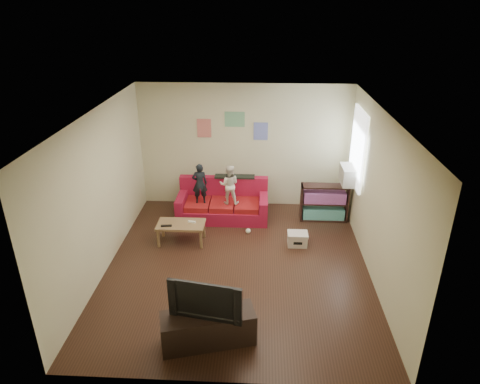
{
  "coord_description": "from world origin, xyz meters",
  "views": [
    {
      "loc": [
        0.37,
        -6.26,
        4.28
      ],
      "look_at": [
        0.0,
        0.8,
        1.05
      ],
      "focal_mm": 32.0,
      "sensor_mm": 36.0,
      "label": 1
    }
  ],
  "objects_px": {
    "sofa": "(223,204)",
    "bookshelf": "(324,204)",
    "child_a": "(200,184)",
    "file_box": "(297,239)",
    "tv_stand": "(208,328)",
    "television": "(207,297)",
    "coffee_table": "(181,226)",
    "child_b": "(229,185)"
  },
  "relations": [
    {
      "from": "sofa",
      "to": "bookshelf",
      "type": "bearing_deg",
      "value": -0.55
    },
    {
      "from": "coffee_table",
      "to": "child_a",
      "type": "bearing_deg",
      "value": 75.31
    },
    {
      "from": "sofa",
      "to": "child_a",
      "type": "height_order",
      "value": "child_a"
    },
    {
      "from": "bookshelf",
      "to": "tv_stand",
      "type": "xyz_separation_m",
      "value": [
        -1.99,
        -3.65,
        -0.11
      ]
    },
    {
      "from": "coffee_table",
      "to": "tv_stand",
      "type": "height_order",
      "value": "tv_stand"
    },
    {
      "from": "child_a",
      "to": "file_box",
      "type": "bearing_deg",
      "value": 147.16
    },
    {
      "from": "child_a",
      "to": "coffee_table",
      "type": "distance_m",
      "value": 1.08
    },
    {
      "from": "sofa",
      "to": "coffee_table",
      "type": "distance_m",
      "value": 1.3
    },
    {
      "from": "child_a",
      "to": "child_b",
      "type": "distance_m",
      "value": 0.6
    },
    {
      "from": "file_box",
      "to": "tv_stand",
      "type": "xyz_separation_m",
      "value": [
        -1.38,
        -2.57,
        0.1
      ]
    },
    {
      "from": "child_a",
      "to": "child_b",
      "type": "height_order",
      "value": "child_a"
    },
    {
      "from": "tv_stand",
      "to": "bookshelf",
      "type": "bearing_deg",
      "value": 46.31
    },
    {
      "from": "sofa",
      "to": "tv_stand",
      "type": "xyz_separation_m",
      "value": [
        0.13,
        -3.67,
        -0.04
      ]
    },
    {
      "from": "tv_stand",
      "to": "television",
      "type": "distance_m",
      "value": 0.52
    },
    {
      "from": "child_b",
      "to": "television",
      "type": "height_order",
      "value": "child_b"
    },
    {
      "from": "file_box",
      "to": "television",
      "type": "bearing_deg",
      "value": -118.13
    },
    {
      "from": "child_b",
      "to": "television",
      "type": "bearing_deg",
      "value": 91.23
    },
    {
      "from": "sofa",
      "to": "child_b",
      "type": "xyz_separation_m",
      "value": [
        0.15,
        -0.16,
        0.53
      ]
    },
    {
      "from": "file_box",
      "to": "television",
      "type": "height_order",
      "value": "television"
    },
    {
      "from": "television",
      "to": "sofa",
      "type": "bearing_deg",
      "value": 102.32
    },
    {
      "from": "file_box",
      "to": "television",
      "type": "relative_size",
      "value": 0.38
    },
    {
      "from": "coffee_table",
      "to": "tv_stand",
      "type": "bearing_deg",
      "value": -72.28
    },
    {
      "from": "coffee_table",
      "to": "tv_stand",
      "type": "xyz_separation_m",
      "value": [
        0.82,
        -2.57,
        -0.11
      ]
    },
    {
      "from": "file_box",
      "to": "child_a",
      "type": "bearing_deg",
      "value": 154.5
    },
    {
      "from": "sofa",
      "to": "child_b",
      "type": "bearing_deg",
      "value": -48.0
    },
    {
      "from": "bookshelf",
      "to": "file_box",
      "type": "distance_m",
      "value": 1.26
    },
    {
      "from": "child_b",
      "to": "file_box",
      "type": "height_order",
      "value": "child_b"
    },
    {
      "from": "tv_stand",
      "to": "coffee_table",
      "type": "bearing_deg",
      "value": 92.63
    },
    {
      "from": "file_box",
      "to": "television",
      "type": "xyz_separation_m",
      "value": [
        -1.38,
        -2.57,
        0.62
      ]
    },
    {
      "from": "sofa",
      "to": "bookshelf",
      "type": "relative_size",
      "value": 1.94
    },
    {
      "from": "television",
      "to": "child_b",
      "type": "bearing_deg",
      "value": 100.0
    },
    {
      "from": "file_box",
      "to": "tv_stand",
      "type": "relative_size",
      "value": 0.3
    },
    {
      "from": "sofa",
      "to": "tv_stand",
      "type": "bearing_deg",
      "value": -88.05
    },
    {
      "from": "child_a",
      "to": "file_box",
      "type": "xyz_separation_m",
      "value": [
        1.95,
        -0.93,
        -0.69
      ]
    },
    {
      "from": "bookshelf",
      "to": "tv_stand",
      "type": "bearing_deg",
      "value": -118.6
    },
    {
      "from": "file_box",
      "to": "coffee_table",
      "type": "bearing_deg",
      "value": -179.94
    },
    {
      "from": "child_a",
      "to": "tv_stand",
      "type": "height_order",
      "value": "child_a"
    },
    {
      "from": "child_b",
      "to": "bookshelf",
      "type": "distance_m",
      "value": 2.03
    },
    {
      "from": "sofa",
      "to": "child_a",
      "type": "relative_size",
      "value": 2.21
    },
    {
      "from": "file_box",
      "to": "tv_stand",
      "type": "height_order",
      "value": "tv_stand"
    },
    {
      "from": "sofa",
      "to": "television",
      "type": "height_order",
      "value": "television"
    },
    {
      "from": "file_box",
      "to": "tv_stand",
      "type": "distance_m",
      "value": 2.92
    }
  ]
}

